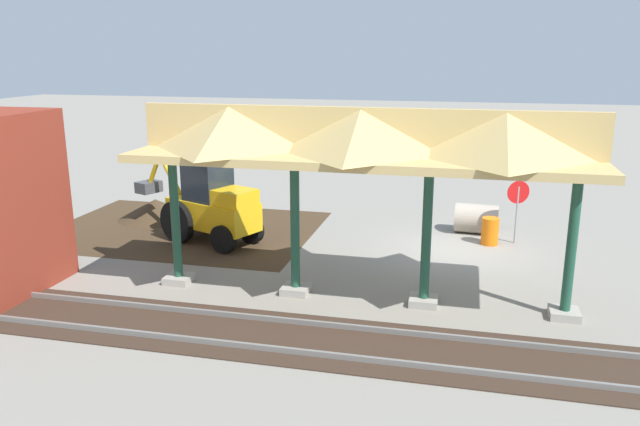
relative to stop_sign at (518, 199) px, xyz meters
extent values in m
plane|color=gray|center=(1.87, 1.20, -1.51)|extent=(120.00, 120.00, 0.00)
cube|color=#42301E|center=(11.43, 1.06, -1.51)|extent=(9.32, 7.00, 0.01)
cube|color=#9E998E|center=(-0.79, 5.96, -1.41)|extent=(0.70, 0.70, 0.20)
cylinder|color=#1E4C38|center=(-0.79, 5.96, 0.29)|extent=(0.24, 0.24, 3.60)
cube|color=#9E998E|center=(2.55, 5.96, -1.41)|extent=(0.70, 0.70, 0.20)
cylinder|color=#1E4C38|center=(2.55, 5.96, 0.29)|extent=(0.24, 0.24, 3.60)
cube|color=#9E998E|center=(5.89, 5.96, -1.41)|extent=(0.70, 0.70, 0.20)
cylinder|color=#1E4C38|center=(5.89, 5.96, 0.29)|extent=(0.24, 0.24, 3.60)
cube|color=#9E998E|center=(9.24, 5.96, -1.41)|extent=(0.70, 0.70, 0.20)
cylinder|color=#1E4C38|center=(9.24, 5.96, 0.29)|extent=(0.24, 0.24, 3.60)
cube|color=tan|center=(4.22, 5.96, 2.19)|extent=(11.23, 3.20, 0.20)
cube|color=tan|center=(4.22, 5.96, 2.84)|extent=(11.23, 0.20, 1.10)
pyramid|color=tan|center=(0.88, 5.96, 2.84)|extent=(3.01, 3.20, 1.10)
pyramid|color=tan|center=(4.22, 5.96, 2.84)|extent=(3.01, 3.20, 1.10)
pyramid|color=tan|center=(7.57, 5.96, 2.84)|extent=(3.01, 3.20, 1.10)
cube|color=slate|center=(1.87, 7.86, -1.43)|extent=(60.00, 0.08, 0.15)
cube|color=slate|center=(1.87, 9.29, -1.43)|extent=(60.00, 0.08, 0.15)
cube|color=#38281E|center=(1.87, 8.57, -1.49)|extent=(60.00, 2.58, 0.03)
cylinder|color=gray|center=(0.00, 0.00, -0.55)|extent=(0.06, 0.06, 1.92)
cylinder|color=red|center=(0.00, 0.00, 0.22)|extent=(0.71, 0.32, 0.76)
cube|color=#EAB214|center=(9.77, 2.20, -0.54)|extent=(3.45, 2.45, 0.90)
cube|color=#1E262D|center=(9.95, 2.12, 0.61)|extent=(1.65, 1.59, 1.40)
cube|color=#EAB214|center=(8.83, 2.60, 0.16)|extent=(1.49, 1.46, 0.50)
cylinder|color=black|center=(10.37, 1.17, -0.81)|extent=(1.41, 0.82, 1.40)
cylinder|color=black|center=(10.93, 2.48, -0.81)|extent=(1.41, 0.82, 1.40)
cylinder|color=black|center=(8.51, 2.03, -1.06)|extent=(0.95, 0.63, 0.90)
cylinder|color=black|center=(9.02, 3.23, -1.06)|extent=(0.95, 0.63, 0.90)
cylinder|color=#EAB214|center=(11.66, 1.40, 0.57)|extent=(1.05, 0.58, 1.41)
cylinder|color=#EAB214|center=(12.42, 1.07, 0.59)|extent=(0.87, 0.49, 1.35)
cube|color=#47474C|center=(12.76, 0.93, -0.05)|extent=(0.87, 0.97, 0.40)
cone|color=#42301E|center=(13.09, -0.08, -1.51)|extent=(5.69, 5.69, 1.49)
cylinder|color=#9E9384|center=(1.25, -0.92, -1.00)|extent=(1.53, 1.13, 1.03)
cylinder|color=black|center=(1.97, -0.97, -1.00)|extent=(0.07, 0.67, 0.67)
cylinder|color=orange|center=(0.82, 0.35, -1.06)|extent=(0.56, 0.56, 0.90)
camera|label=1|loc=(1.70, 20.77, 4.71)|focal=35.00mm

